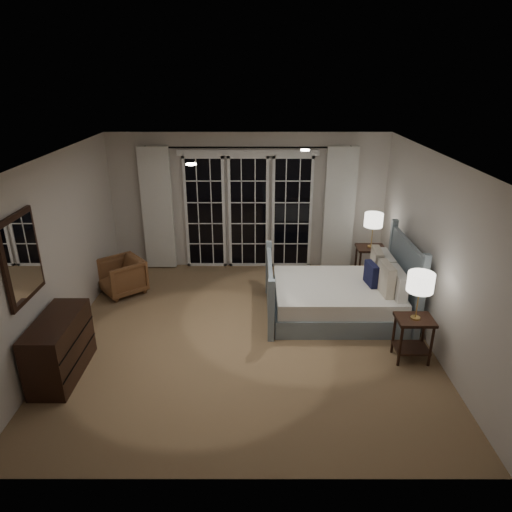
{
  "coord_description": "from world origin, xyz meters",
  "views": [
    {
      "loc": [
        0.14,
        -5.6,
        3.48
      ],
      "look_at": [
        0.14,
        0.36,
        1.05
      ],
      "focal_mm": 32.0,
      "sensor_mm": 36.0,
      "label": 1
    }
  ],
  "objects_px": {
    "nightstand_left": "(413,333)",
    "lamp_left": "(421,283)",
    "lamp_right": "(374,220)",
    "dresser": "(60,347)",
    "nightstand_right": "(370,258)",
    "armchair": "(122,276)",
    "bed": "(340,296)"
  },
  "relations": [
    {
      "from": "nightstand_left",
      "to": "lamp_left",
      "type": "xyz_separation_m",
      "value": [
        0.0,
        0.0,
        0.7
      ]
    },
    {
      "from": "lamp_right",
      "to": "dresser",
      "type": "relative_size",
      "value": 0.56
    },
    {
      "from": "nightstand_left",
      "to": "lamp_right",
      "type": "distance_m",
      "value": 2.52
    },
    {
      "from": "nightstand_left",
      "to": "nightstand_right",
      "type": "bearing_deg",
      "value": 89.91
    },
    {
      "from": "nightstand_right",
      "to": "lamp_right",
      "type": "bearing_deg",
      "value": -90.0
    },
    {
      "from": "lamp_left",
      "to": "armchair",
      "type": "bearing_deg",
      "value": 155.68
    },
    {
      "from": "nightstand_left",
      "to": "lamp_left",
      "type": "height_order",
      "value": "lamp_left"
    },
    {
      "from": "nightstand_right",
      "to": "armchair",
      "type": "height_order",
      "value": "nightstand_right"
    },
    {
      "from": "bed",
      "to": "dresser",
      "type": "height_order",
      "value": "bed"
    },
    {
      "from": "nightstand_left",
      "to": "lamp_left",
      "type": "distance_m",
      "value": 0.7
    },
    {
      "from": "nightstand_right",
      "to": "dresser",
      "type": "distance_m",
      "value": 5.16
    },
    {
      "from": "bed",
      "to": "nightstand_right",
      "type": "xyz_separation_m",
      "value": [
        0.72,
        1.24,
        0.1
      ]
    },
    {
      "from": "lamp_left",
      "to": "armchair",
      "type": "relative_size",
      "value": 0.94
    },
    {
      "from": "nightstand_right",
      "to": "armchair",
      "type": "xyz_separation_m",
      "value": [
        -4.24,
        -0.5,
        -0.12
      ]
    },
    {
      "from": "armchair",
      "to": "dresser",
      "type": "relative_size",
      "value": 0.61
    },
    {
      "from": "nightstand_right",
      "to": "armchair",
      "type": "distance_m",
      "value": 4.27
    },
    {
      "from": "lamp_left",
      "to": "lamp_right",
      "type": "relative_size",
      "value": 1.02
    },
    {
      "from": "lamp_right",
      "to": "armchair",
      "type": "bearing_deg",
      "value": -173.28
    },
    {
      "from": "bed",
      "to": "lamp_left",
      "type": "xyz_separation_m",
      "value": [
        0.72,
        -1.18,
        0.78
      ]
    },
    {
      "from": "nightstand_right",
      "to": "lamp_right",
      "type": "distance_m",
      "value": 0.7
    },
    {
      "from": "lamp_left",
      "to": "dresser",
      "type": "xyz_separation_m",
      "value": [
        -4.37,
        -0.32,
        -0.71
      ]
    },
    {
      "from": "lamp_right",
      "to": "armchair",
      "type": "relative_size",
      "value": 0.92
    },
    {
      "from": "lamp_right",
      "to": "dresser",
      "type": "height_order",
      "value": "lamp_right"
    },
    {
      "from": "armchair",
      "to": "nightstand_left",
      "type": "bearing_deg",
      "value": 26.23
    },
    {
      "from": "dresser",
      "to": "nightstand_left",
      "type": "bearing_deg",
      "value": 4.22
    },
    {
      "from": "bed",
      "to": "nightstand_left",
      "type": "relative_size",
      "value": 3.45
    },
    {
      "from": "lamp_left",
      "to": "armchair",
      "type": "xyz_separation_m",
      "value": [
        -4.24,
        1.92,
        -0.79
      ]
    },
    {
      "from": "bed",
      "to": "dresser",
      "type": "relative_size",
      "value": 1.9
    },
    {
      "from": "bed",
      "to": "nightstand_right",
      "type": "relative_size",
      "value": 3.26
    },
    {
      "from": "lamp_right",
      "to": "armchair",
      "type": "distance_m",
      "value": 4.35
    },
    {
      "from": "bed",
      "to": "armchair",
      "type": "distance_m",
      "value": 3.6
    },
    {
      "from": "nightstand_left",
      "to": "lamp_right",
      "type": "height_order",
      "value": "lamp_right"
    }
  ]
}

